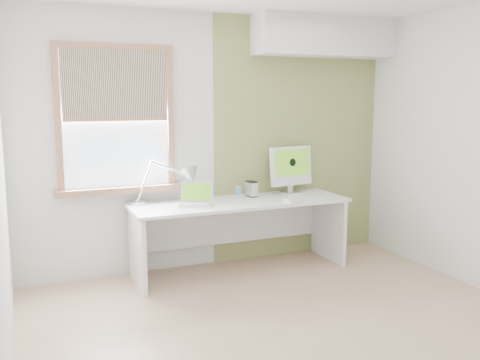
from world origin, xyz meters
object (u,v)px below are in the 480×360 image
external_drive (252,189)px  laptop (196,199)px  desk_lamp (181,180)px  desk (238,218)px  imac (291,167)px

external_drive → laptop: bearing=-165.3°
desk_lamp → laptop: 0.27m
laptop → external_drive: (0.67, 0.17, 0.03)m
desk → desk_lamp: bearing=168.1°
desk → laptop: (-0.47, -0.07, 0.25)m
desk → external_drive: size_ratio=13.48×
laptop → desk: bearing=9.0°
desk_lamp → imac: bearing=1.3°
laptop → external_drive: 0.69m
imac → desk_lamp: bearing=-178.7°
imac → laptop: bearing=-169.2°
imac → desk: bearing=-168.0°
desk_lamp → imac: (1.25, 0.03, 0.06)m
desk_lamp → desk: bearing=-11.9°
desk → desk_lamp: (-0.56, 0.12, 0.42)m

